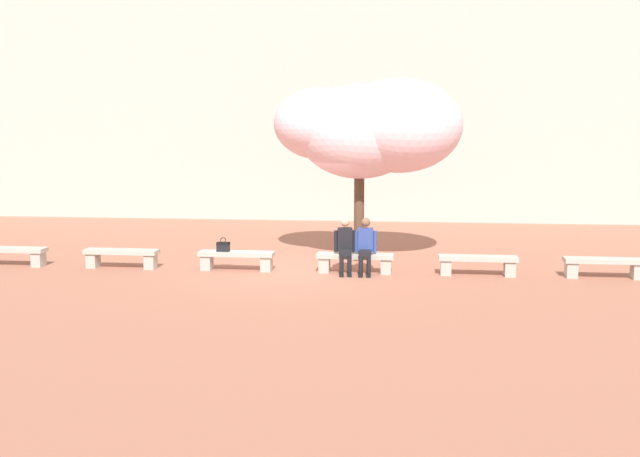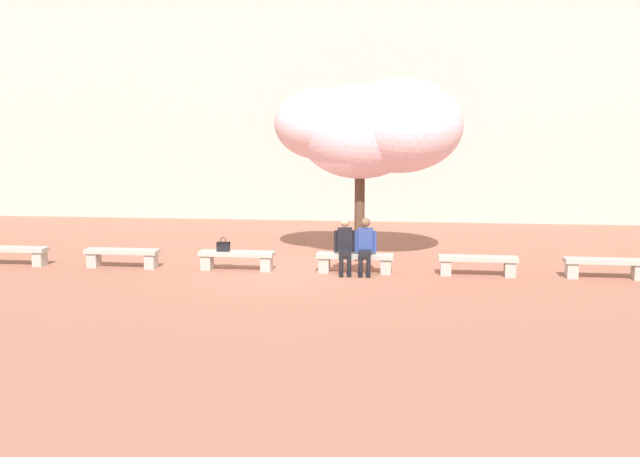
{
  "view_description": "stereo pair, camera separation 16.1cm",
  "coord_description": "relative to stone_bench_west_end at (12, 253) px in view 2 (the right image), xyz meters",
  "views": [
    {
      "loc": [
        2.34,
        -17.02,
        3.54
      ],
      "look_at": [
        0.56,
        0.2,
        1.0
      ],
      "focal_mm": 42.0,
      "sensor_mm": 36.0,
      "label": 1
    },
    {
      "loc": [
        2.5,
        -17.0,
        3.54
      ],
      "look_at": [
        0.56,
        0.2,
        1.0
      ],
      "focal_mm": 42.0,
      "sensor_mm": 36.0,
      "label": 2
    }
  ],
  "objects": [
    {
      "name": "stone_bench_far_east",
      "position": [
        13.99,
        0.0,
        0.0
      ],
      "size": [
        1.78,
        0.45,
        0.45
      ],
      "color": "#ADA89E",
      "rests_on": "ground"
    },
    {
      "name": "stone_bench_east_end",
      "position": [
        11.19,
        0.0,
        0.0
      ],
      "size": [
        1.78,
        0.45,
        0.45
      ],
      "color": "#ADA89E",
      "rests_on": "ground"
    },
    {
      "name": "person_seated_right",
      "position": [
        8.63,
        -0.05,
        0.4
      ],
      "size": [
        0.51,
        0.68,
        1.29
      ],
      "color": "black",
      "rests_on": "ground"
    },
    {
      "name": "stone_bench_west_end",
      "position": [
        0.0,
        0.0,
        0.0
      ],
      "size": [
        1.78,
        0.45,
        0.45
      ],
      "color": "#ADA89E",
      "rests_on": "ground"
    },
    {
      "name": "cherry_tree_main",
      "position": [
        8.59,
        1.63,
        3.03
      ],
      "size": [
        4.69,
        2.93,
        4.54
      ],
      "color": "#513828",
      "rests_on": "ground"
    },
    {
      "name": "handbag",
      "position": [
        5.28,
        -0.01,
        0.28
      ],
      "size": [
        0.3,
        0.15,
        0.34
      ],
      "color": "black",
      "rests_on": "stone_bench_center"
    },
    {
      "name": "stone_bench_near_east",
      "position": [
        8.39,
        0.0,
        0.0
      ],
      "size": [
        1.78,
        0.45,
        0.45
      ],
      "color": "#ADA89E",
      "rests_on": "ground"
    },
    {
      "name": "building_facade",
      "position": [
        6.99,
        10.89,
        5.13
      ],
      "size": [
        31.52,
        4.0,
        10.86
      ],
      "primitive_type": "cube",
      "color": "#B7B2A8",
      "rests_on": "ground"
    },
    {
      "name": "ground_plane",
      "position": [
        6.99,
        0.0,
        -0.3
      ],
      "size": [
        100.0,
        100.0,
        0.0
      ],
      "primitive_type": "plane",
      "color": "#9E604C"
    },
    {
      "name": "stone_bench_center",
      "position": [
        5.59,
        0.0,
        0.0
      ],
      "size": [
        1.78,
        0.45,
        0.45
      ],
      "color": "#ADA89E",
      "rests_on": "ground"
    },
    {
      "name": "stone_bench_near_west",
      "position": [
        2.8,
        0.0,
        0.0
      ],
      "size": [
        1.78,
        0.45,
        0.45
      ],
      "color": "#ADA89E",
      "rests_on": "ground"
    },
    {
      "name": "person_seated_left",
      "position": [
        8.16,
        -0.05,
        0.4
      ],
      "size": [
        0.51,
        0.71,
        1.29
      ],
      "color": "black",
      "rests_on": "ground"
    }
  ]
}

